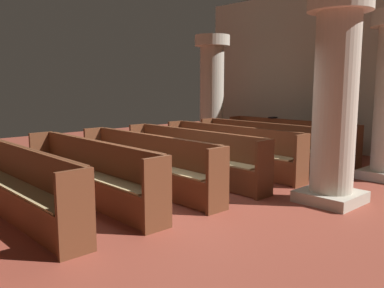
{
  "coord_description": "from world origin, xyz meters",
  "views": [
    {
      "loc": [
        5.03,
        -4.49,
        1.87
      ],
      "look_at": [
        -0.46,
        0.64,
        0.75
      ],
      "focal_mm": 37.85,
      "sensor_mm": 36.0,
      "label": 1
    }
  ],
  "objects_px": {
    "pew_row_0": "(289,138)",
    "pew_row_5": "(90,171)",
    "pillar_far_side": "(212,90)",
    "pew_row_4": "(146,162)",
    "pew_row_1": "(262,143)",
    "kneeler_box_blue": "(334,178)",
    "pew_row_6": "(18,182)",
    "pew_row_3": "(192,154)",
    "lectern": "(344,139)",
    "pillar_aisle_rear": "(335,96)",
    "hymn_book": "(273,118)",
    "pew_row_2": "(230,148)"
  },
  "relations": [
    {
      "from": "lectern",
      "to": "kneeler_box_blue",
      "type": "relative_size",
      "value": 2.56
    },
    {
      "from": "pew_row_5",
      "to": "pillar_aisle_rear",
      "type": "relative_size",
      "value": 1.11
    },
    {
      "from": "pew_row_6",
      "to": "kneeler_box_blue",
      "type": "distance_m",
      "value": 5.53
    },
    {
      "from": "pew_row_0",
      "to": "pew_row_5",
      "type": "distance_m",
      "value": 5.57
    },
    {
      "from": "pew_row_1",
      "to": "pew_row_5",
      "type": "distance_m",
      "value": 4.46
    },
    {
      "from": "pew_row_2",
      "to": "pew_row_3",
      "type": "xyz_separation_m",
      "value": [
        0.0,
        -1.11,
        0.0
      ]
    },
    {
      "from": "pew_row_2",
      "to": "lectern",
      "type": "xyz_separation_m",
      "value": [
        0.78,
        3.58,
        -0.05
      ]
    },
    {
      "from": "pew_row_0",
      "to": "pew_row_3",
      "type": "bearing_deg",
      "value": -90.0
    },
    {
      "from": "lectern",
      "to": "hymn_book",
      "type": "bearing_deg",
      "value": -140.75
    },
    {
      "from": "pillar_aisle_rear",
      "to": "kneeler_box_blue",
      "type": "relative_size",
      "value": 7.65
    },
    {
      "from": "pew_row_1",
      "to": "pillar_far_side",
      "type": "relative_size",
      "value": 1.11
    },
    {
      "from": "kneeler_box_blue",
      "to": "pew_row_2",
      "type": "bearing_deg",
      "value": -162.05
    },
    {
      "from": "pew_row_2",
      "to": "pillar_far_side",
      "type": "height_order",
      "value": "pillar_far_side"
    },
    {
      "from": "pew_row_4",
      "to": "pillar_aisle_rear",
      "type": "xyz_separation_m",
      "value": [
        2.62,
        1.68,
        1.18
      ]
    },
    {
      "from": "pillar_far_side",
      "to": "kneeler_box_blue",
      "type": "distance_m",
      "value": 5.09
    },
    {
      "from": "pew_row_2",
      "to": "pew_row_6",
      "type": "xyz_separation_m",
      "value": [
        0.0,
        -4.46,
        0.0
      ]
    },
    {
      "from": "pew_row_2",
      "to": "hymn_book",
      "type": "distance_m",
      "value": 2.54
    },
    {
      "from": "pew_row_6",
      "to": "pillar_far_side",
      "type": "xyz_separation_m",
      "value": [
        -2.57,
        6.54,
        1.18
      ]
    },
    {
      "from": "lectern",
      "to": "pillar_aisle_rear",
      "type": "bearing_deg",
      "value": -65.97
    },
    {
      "from": "pillar_aisle_rear",
      "to": "hymn_book",
      "type": "relative_size",
      "value": 14.91
    },
    {
      "from": "hymn_book",
      "to": "pew_row_1",
      "type": "bearing_deg",
      "value": -63.45
    },
    {
      "from": "pew_row_6",
      "to": "hymn_book",
      "type": "height_order",
      "value": "hymn_book"
    },
    {
      "from": "lectern",
      "to": "hymn_book",
      "type": "relative_size",
      "value": 4.98
    },
    {
      "from": "pew_row_1",
      "to": "pew_row_6",
      "type": "xyz_separation_m",
      "value": [
        0.0,
        -5.57,
        0.0
      ]
    },
    {
      "from": "pew_row_1",
      "to": "kneeler_box_blue",
      "type": "relative_size",
      "value": 8.45
    },
    {
      "from": "pew_row_1",
      "to": "pillar_aisle_rear",
      "type": "distance_m",
      "value": 3.33
    },
    {
      "from": "pew_row_3",
      "to": "pew_row_4",
      "type": "distance_m",
      "value": 1.11
    },
    {
      "from": "pew_row_3",
      "to": "kneeler_box_blue",
      "type": "relative_size",
      "value": 8.45
    },
    {
      "from": "lectern",
      "to": "pew_row_4",
      "type": "bearing_deg",
      "value": -97.66
    },
    {
      "from": "pillar_aisle_rear",
      "to": "hymn_book",
      "type": "distance_m",
      "value": 4.47
    },
    {
      "from": "pew_row_5",
      "to": "pillar_aisle_rear",
      "type": "xyz_separation_m",
      "value": [
        2.62,
        2.79,
        1.18
      ]
    },
    {
      "from": "pew_row_4",
      "to": "pew_row_1",
      "type": "bearing_deg",
      "value": 90.0
    },
    {
      "from": "hymn_book",
      "to": "kneeler_box_blue",
      "type": "height_order",
      "value": "hymn_book"
    },
    {
      "from": "pew_row_2",
      "to": "pillar_far_side",
      "type": "bearing_deg",
      "value": 141.04
    },
    {
      "from": "pew_row_1",
      "to": "kneeler_box_blue",
      "type": "distance_m",
      "value": 2.14
    },
    {
      "from": "pew_row_6",
      "to": "pew_row_3",
      "type": "bearing_deg",
      "value": 90.0
    },
    {
      "from": "pew_row_5",
      "to": "pillar_far_side",
      "type": "distance_m",
      "value": 6.12
    },
    {
      "from": "pillar_aisle_rear",
      "to": "kneeler_box_blue",
      "type": "xyz_separation_m",
      "value": [
        -0.57,
        1.21,
        -1.58
      ]
    },
    {
      "from": "lectern",
      "to": "hymn_book",
      "type": "height_order",
      "value": "lectern"
    },
    {
      "from": "pew_row_2",
      "to": "pew_row_6",
      "type": "height_order",
      "value": "same"
    },
    {
      "from": "pew_row_1",
      "to": "pew_row_6",
      "type": "bearing_deg",
      "value": -90.0
    },
    {
      "from": "pew_row_0",
      "to": "hymn_book",
      "type": "bearing_deg",
      "value": 164.07
    },
    {
      "from": "pew_row_5",
      "to": "pew_row_6",
      "type": "height_order",
      "value": "same"
    },
    {
      "from": "pew_row_0",
      "to": "pew_row_6",
      "type": "bearing_deg",
      "value": -90.0
    },
    {
      "from": "pillar_far_side",
      "to": "hymn_book",
      "type": "height_order",
      "value": "pillar_far_side"
    },
    {
      "from": "lectern",
      "to": "kneeler_box_blue",
      "type": "height_order",
      "value": "lectern"
    },
    {
      "from": "pew_row_5",
      "to": "pew_row_6",
      "type": "xyz_separation_m",
      "value": [
        0.0,
        -1.11,
        0.0
      ]
    },
    {
      "from": "hymn_book",
      "to": "pillar_aisle_rear",
      "type": "bearing_deg",
      "value": -42.16
    },
    {
      "from": "pew_row_4",
      "to": "kneeler_box_blue",
      "type": "height_order",
      "value": "pew_row_4"
    },
    {
      "from": "pew_row_1",
      "to": "lectern",
      "type": "distance_m",
      "value": 2.59
    }
  ]
}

